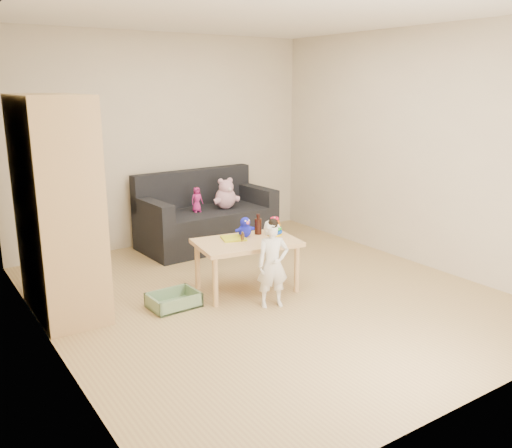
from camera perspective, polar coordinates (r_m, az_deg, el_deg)
room at (r=5.00m, az=1.12°, el=6.55°), size 4.50×4.50×4.50m
wardrobe at (r=4.99m, az=-20.19°, el=1.63°), size 0.53×1.06×1.91m
sofa at (r=6.87m, az=-5.14°, el=-0.36°), size 1.71×0.92×0.47m
play_table at (r=5.35m, az=-0.98°, el=-4.40°), size 1.06×0.76×0.51m
storage_bin at (r=5.09m, az=-8.66°, el=-7.90°), size 0.46×0.35×0.13m
toddler at (r=4.94m, az=1.77°, el=-4.37°), size 0.34×0.28×0.79m
pink_bear at (r=6.82m, az=-3.23°, el=3.00°), size 0.34×0.31×0.33m
doll at (r=6.66m, az=-6.24°, el=2.54°), size 0.16×0.11×0.30m
ring_stacker at (r=5.45m, az=1.96°, el=-0.41°), size 0.16×0.16×0.19m
brown_bottle at (r=5.48m, az=0.23°, el=-0.17°), size 0.07×0.07×0.21m
blue_plush at (r=5.38m, az=-1.19°, el=-0.30°), size 0.20×0.17×0.21m
wooden_figure at (r=5.23m, az=-1.44°, el=-1.32°), size 0.04×0.04×0.10m
yellow_book at (r=5.33m, az=-2.40°, el=-1.50°), size 0.28×0.28×0.02m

